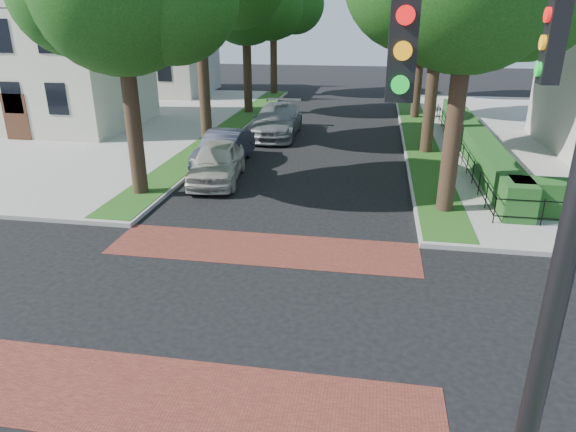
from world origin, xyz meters
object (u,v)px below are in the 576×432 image
object	(u,v)px
traffic_signal	(552,182)
parked_car_rear	(277,121)
parked_car_middle	(224,148)
parked_car_front	(217,162)

from	to	relation	value
traffic_signal	parked_car_rear	distance (m)	23.69
parked_car_middle	parked_car_rear	distance (m)	6.30
parked_car_front	parked_car_middle	size ratio (longest dim) A/B	1.02
parked_car_rear	parked_car_middle	bearing A→B (deg)	-102.66
traffic_signal	parked_car_front	world-z (taller)	traffic_signal
traffic_signal	parked_car_middle	xyz separation A→B (m)	(-8.49, 16.04, -3.95)
traffic_signal	parked_car_middle	world-z (taller)	traffic_signal
parked_car_middle	parked_car_rear	world-z (taller)	parked_car_rear
parked_car_front	parked_car_rear	xyz separation A→B (m)	(0.83, 8.54, 0.06)
parked_car_front	parked_car_middle	xyz separation A→B (m)	(-0.40, 2.36, -0.04)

